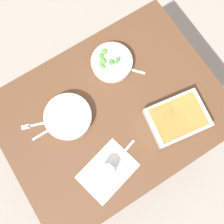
# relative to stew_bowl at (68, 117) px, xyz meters

# --- Properties ---
(ground_plane) EXTENTS (6.00, 6.00, 0.00)m
(ground_plane) POSITION_rel_stew_bowl_xyz_m (-0.21, 0.10, -0.77)
(ground_plane) COLOR #9E9389
(dining_table) EXTENTS (1.20, 0.90, 0.74)m
(dining_table) POSITION_rel_stew_bowl_xyz_m (-0.21, 0.10, -0.12)
(dining_table) COLOR brown
(dining_table) RESTS_ON ground_plane
(placemat) EXTENTS (0.32, 0.26, 0.00)m
(placemat) POSITION_rel_stew_bowl_xyz_m (-0.03, 0.35, -0.03)
(placemat) COLOR silver
(placemat) RESTS_ON dining_table
(stew_bowl) EXTENTS (0.25, 0.25, 0.06)m
(stew_bowl) POSITION_rel_stew_bowl_xyz_m (0.00, 0.00, 0.00)
(stew_bowl) COLOR silver
(stew_bowl) RESTS_ON dining_table
(broccoli_bowl) EXTENTS (0.23, 0.23, 0.07)m
(broccoli_bowl) POSITION_rel_stew_bowl_xyz_m (-0.36, -0.14, -0.00)
(broccoli_bowl) COLOR silver
(broccoli_bowl) RESTS_ON dining_table
(baking_dish) EXTENTS (0.33, 0.26, 0.06)m
(baking_dish) POSITION_rel_stew_bowl_xyz_m (-0.48, 0.32, 0.00)
(baking_dish) COLOR silver
(baking_dish) RESTS_ON dining_table
(drink_cup) EXTENTS (0.07, 0.07, 0.08)m
(drink_cup) POSITION_rel_stew_bowl_xyz_m (-0.03, 0.35, 0.01)
(drink_cup) COLOR #B2BCC6
(drink_cup) RESTS_ON dining_table
(spoon_by_stew) EXTENTS (0.18, 0.03, 0.01)m
(spoon_by_stew) POSITION_rel_stew_bowl_xyz_m (0.11, -0.00, -0.03)
(spoon_by_stew) COLOR silver
(spoon_by_stew) RESTS_ON dining_table
(spoon_by_broccoli) EXTENTS (0.13, 0.14, 0.01)m
(spoon_by_broccoli) POSITION_rel_stew_bowl_xyz_m (-0.41, -0.08, -0.03)
(spoon_by_broccoli) COLOR silver
(spoon_by_broccoli) RESTS_ON dining_table
(spoon_spare) EXTENTS (0.17, 0.07, 0.01)m
(spoon_spare) POSITION_rel_stew_bowl_xyz_m (-0.12, 0.32, -0.03)
(spoon_spare) COLOR silver
(spoon_spare) RESTS_ON dining_table
(fork_on_table) EXTENTS (0.17, 0.08, 0.01)m
(fork_on_table) POSITION_rel_stew_bowl_xyz_m (0.17, -0.06, -0.03)
(fork_on_table) COLOR silver
(fork_on_table) RESTS_ON dining_table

